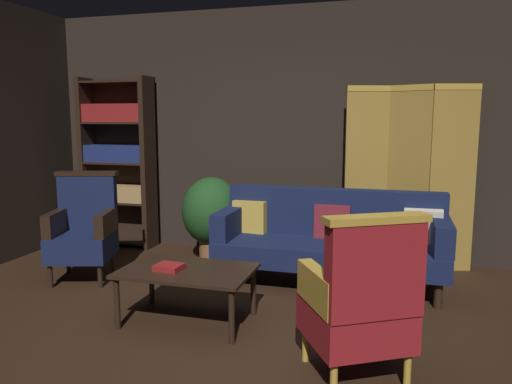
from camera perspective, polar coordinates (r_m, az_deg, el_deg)
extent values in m
plane|color=black|center=(3.68, -3.58, -16.61)|extent=(10.00, 10.00, 0.00)
cube|color=black|center=(5.70, 4.60, 6.83)|extent=(7.20, 0.10, 2.80)
cube|color=olive|center=(5.41, 12.56, 1.79)|extent=(0.44, 0.18, 1.90)
cube|color=#B78E33|center=(5.38, 12.88, 11.56)|extent=(0.45, 0.19, 0.06)
cube|color=olive|center=(5.38, 17.09, 1.58)|extent=(0.43, 0.22, 1.90)
cube|color=#B78E33|center=(5.36, 17.53, 11.40)|extent=(0.44, 0.22, 0.06)
cube|color=olive|center=(5.38, 21.70, 1.35)|extent=(0.45, 0.15, 1.90)
cube|color=#B78E33|center=(5.35, 22.25, 11.17)|extent=(0.45, 0.16, 0.06)
cube|color=black|center=(6.50, -18.80, 3.29)|extent=(0.06, 0.32, 2.05)
cube|color=black|center=(6.06, -12.24, 3.21)|extent=(0.06, 0.32, 2.05)
cube|color=black|center=(6.40, -14.93, 3.38)|extent=(0.90, 0.02, 2.05)
cube|color=black|center=(6.43, -15.29, -5.34)|extent=(0.86, 0.30, 0.02)
cube|color=black|center=(6.33, -15.46, -1.09)|extent=(0.86, 0.30, 0.02)
cube|color=#9E7A47|center=(6.30, -15.59, -0.15)|extent=(0.78, 0.22, 0.19)
cube|color=black|center=(6.27, -15.63, 3.26)|extent=(0.86, 0.30, 0.02)
cube|color=navy|center=(6.24, -15.77, 4.28)|extent=(0.78, 0.22, 0.20)
cube|color=black|center=(6.25, -15.81, 7.67)|extent=(0.86, 0.30, 0.02)
cube|color=maroon|center=(6.23, -15.95, 8.76)|extent=(0.78, 0.22, 0.21)
cube|color=black|center=(6.26, -15.99, 12.08)|extent=(0.86, 0.30, 0.02)
cylinder|color=black|center=(4.69, -3.92, -9.57)|extent=(0.07, 0.07, 0.22)
cylinder|color=black|center=(4.45, 20.25, -11.10)|extent=(0.07, 0.07, 0.22)
cylinder|color=black|center=(5.23, -1.66, -7.63)|extent=(0.07, 0.07, 0.22)
cylinder|color=black|center=(5.02, 19.76, -8.84)|extent=(0.07, 0.07, 0.22)
cube|color=#111938|center=(4.69, 8.40, -6.95)|extent=(2.10, 0.76, 0.20)
cube|color=#111938|center=(4.92, 8.96, -2.30)|extent=(2.10, 0.18, 0.46)
cube|color=#111938|center=(4.86, -3.10, -3.55)|extent=(0.16, 0.68, 0.26)
cube|color=#111938|center=(4.62, 20.64, -4.72)|extent=(0.16, 0.68, 0.26)
cube|color=#B79338|center=(4.99, -0.72, -2.97)|extent=(0.35, 0.15, 0.34)
cube|color=maroon|center=(4.83, 8.78, -3.47)|extent=(0.34, 0.15, 0.35)
cube|color=beige|center=(4.80, 18.68, -3.89)|extent=(0.35, 0.17, 0.35)
cylinder|color=black|center=(3.91, -15.72, -12.25)|extent=(0.04, 0.04, 0.39)
cylinder|color=black|center=(3.54, -2.83, -14.15)|extent=(0.04, 0.04, 0.39)
cylinder|color=black|center=(4.35, -11.94, -9.98)|extent=(0.04, 0.04, 0.39)
cylinder|color=black|center=(4.02, -0.31, -11.32)|extent=(0.04, 0.04, 0.39)
cube|color=black|center=(3.86, -7.95, -8.96)|extent=(1.00, 0.64, 0.03)
cylinder|color=#B78E33|center=(3.54, 13.03, -15.96)|extent=(0.04, 0.04, 0.22)
cylinder|color=#B78E33|center=(3.37, 5.73, -17.09)|extent=(0.04, 0.04, 0.22)
cylinder|color=#B78E33|center=(3.18, 17.04, -19.06)|extent=(0.04, 0.04, 0.22)
cylinder|color=#B78E33|center=(2.99, 8.95, -20.68)|extent=(0.04, 0.04, 0.22)
cube|color=maroon|center=(3.16, 11.31, -14.40)|extent=(0.77, 0.77, 0.24)
cube|color=maroon|center=(2.84, 13.57, -8.78)|extent=(0.54, 0.39, 0.54)
cube|color=#B78E33|center=(2.77, 13.78, -3.03)|extent=(0.58, 0.41, 0.04)
cube|color=#B78E33|center=(3.19, 15.39, -9.93)|extent=(0.33, 0.48, 0.22)
cube|color=#B78E33|center=(2.99, 7.21, -10.95)|extent=(0.33, 0.48, 0.22)
cylinder|color=black|center=(5.03, -22.62, -8.96)|extent=(0.04, 0.04, 0.22)
cylinder|color=black|center=(4.88, -17.53, -9.23)|extent=(0.04, 0.04, 0.22)
cylinder|color=black|center=(5.44, -20.82, -7.56)|extent=(0.04, 0.04, 0.22)
cylinder|color=black|center=(5.30, -16.10, -7.75)|extent=(0.04, 0.04, 0.22)
cube|color=#111938|center=(5.10, -19.39, -5.87)|extent=(0.70, 0.70, 0.24)
cube|color=#111938|center=(5.23, -18.80, -1.12)|extent=(0.57, 0.28, 0.54)
cube|color=black|center=(5.20, -18.96, 2.04)|extent=(0.61, 0.30, 0.04)
cube|color=black|center=(5.13, -22.06, -3.29)|extent=(0.23, 0.50, 0.22)
cube|color=black|center=(4.98, -16.90, -3.38)|extent=(0.23, 0.50, 0.22)
cylinder|color=brown|center=(5.48, -5.09, -6.59)|extent=(0.28, 0.28, 0.28)
ellipsoid|color=#193D19|center=(5.38, -5.15, -2.19)|extent=(0.64, 0.64, 0.74)
cube|color=maroon|center=(3.86, -9.99, -8.52)|extent=(0.21, 0.19, 0.04)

